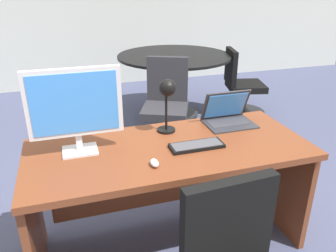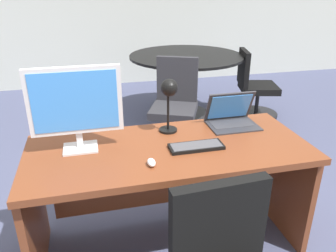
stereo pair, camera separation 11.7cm
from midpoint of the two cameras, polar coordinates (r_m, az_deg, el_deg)
ground at (r=3.67m, az=-7.77°, el=-3.69°), size 12.00×12.00×0.00m
desk at (r=2.17m, az=-1.65°, el=-7.88°), size 1.70×0.73×0.75m
monitor at (r=1.94m, az=-17.25°, el=3.32°), size 0.52×0.16×0.50m
laptop at (r=2.37m, az=8.65°, el=2.18°), size 0.33×0.25×0.23m
keyboard at (r=2.01m, az=3.24°, el=-3.38°), size 0.33×0.12×0.02m
mouse at (r=1.82m, az=-4.18°, el=-6.31°), size 0.04×0.08×0.03m
desk_lamp at (r=2.11m, az=-1.72°, el=5.34°), size 0.12×0.14×0.36m
meeting_table at (r=4.33m, az=0.26°, el=9.52°), size 1.43×1.43×0.81m
meeting_chair_near at (r=4.55m, az=11.58°, el=6.16°), size 0.57×0.56×0.87m
meeting_chair_far at (r=3.56m, az=-1.33°, el=2.38°), size 0.61×0.62×0.94m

